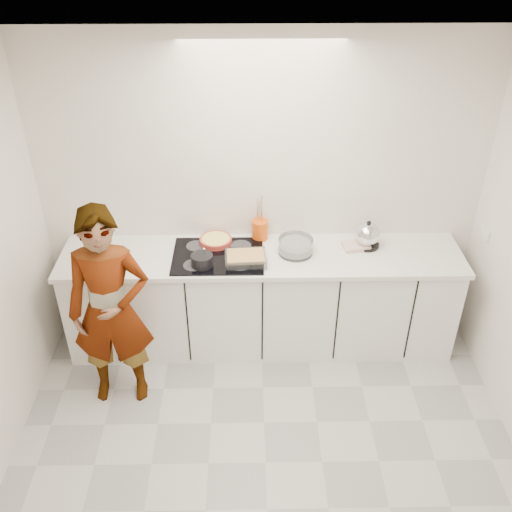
{
  "coord_description": "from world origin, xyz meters",
  "views": [
    {
      "loc": [
        -0.11,
        -2.54,
        3.41
      ],
      "look_at": [
        -0.05,
        1.05,
        1.05
      ],
      "focal_mm": 40.0,
      "sensor_mm": 36.0,
      "label": 1
    }
  ],
  "objects_px": {
    "tart_dish": "(216,240)",
    "kettle": "(367,235)",
    "saucepan": "(202,260)",
    "mixing_bowl": "(296,247)",
    "cook": "(111,310)",
    "hob": "(218,256)",
    "utensil_crock": "(260,230)",
    "baking_dish": "(246,258)"
  },
  "relations": [
    {
      "from": "hob",
      "to": "baking_dish",
      "type": "bearing_deg",
      "value": -23.3
    },
    {
      "from": "hob",
      "to": "tart_dish",
      "type": "xyz_separation_m",
      "value": [
        -0.02,
        0.19,
        0.03
      ]
    },
    {
      "from": "mixing_bowl",
      "to": "kettle",
      "type": "distance_m",
      "value": 0.6
    },
    {
      "from": "hob",
      "to": "utensil_crock",
      "type": "xyz_separation_m",
      "value": [
        0.34,
        0.27,
        0.08
      ]
    },
    {
      "from": "mixing_bowl",
      "to": "cook",
      "type": "xyz_separation_m",
      "value": [
        -1.38,
        -0.61,
        -0.14
      ]
    },
    {
      "from": "utensil_crock",
      "to": "cook",
      "type": "distance_m",
      "value": 1.39
    },
    {
      "from": "cook",
      "to": "baking_dish",
      "type": "bearing_deg",
      "value": 22.33
    },
    {
      "from": "hob",
      "to": "baking_dish",
      "type": "relative_size",
      "value": 2.17
    },
    {
      "from": "hob",
      "to": "tart_dish",
      "type": "relative_size",
      "value": 2.22
    },
    {
      "from": "mixing_bowl",
      "to": "cook",
      "type": "bearing_deg",
      "value": -156.17
    },
    {
      "from": "hob",
      "to": "baking_dish",
      "type": "distance_m",
      "value": 0.24
    },
    {
      "from": "baking_dish",
      "to": "utensil_crock",
      "type": "relative_size",
      "value": 1.98
    },
    {
      "from": "kettle",
      "to": "cook",
      "type": "xyz_separation_m",
      "value": [
        -1.97,
        -0.71,
        -0.18
      ]
    },
    {
      "from": "hob",
      "to": "tart_dish",
      "type": "distance_m",
      "value": 0.19
    },
    {
      "from": "hob",
      "to": "saucepan",
      "type": "bearing_deg",
      "value": -128.9
    },
    {
      "from": "saucepan",
      "to": "baking_dish",
      "type": "bearing_deg",
      "value": 8.24
    },
    {
      "from": "baking_dish",
      "to": "cook",
      "type": "relative_size",
      "value": 0.2
    },
    {
      "from": "kettle",
      "to": "hob",
      "type": "bearing_deg",
      "value": -173.35
    },
    {
      "from": "baking_dish",
      "to": "kettle",
      "type": "xyz_separation_m",
      "value": [
        0.99,
        0.24,
        0.05
      ]
    },
    {
      "from": "hob",
      "to": "cook",
      "type": "height_order",
      "value": "cook"
    },
    {
      "from": "baking_dish",
      "to": "tart_dish",
      "type": "bearing_deg",
      "value": 131.17
    },
    {
      "from": "baking_dish",
      "to": "kettle",
      "type": "relative_size",
      "value": 1.35
    },
    {
      "from": "saucepan",
      "to": "cook",
      "type": "xyz_separation_m",
      "value": [
        -0.64,
        -0.42,
        -0.15
      ]
    },
    {
      "from": "saucepan",
      "to": "mixing_bowl",
      "type": "distance_m",
      "value": 0.76
    },
    {
      "from": "hob",
      "to": "kettle",
      "type": "xyz_separation_m",
      "value": [
        1.21,
        0.14,
        0.09
      ]
    },
    {
      "from": "saucepan",
      "to": "mixing_bowl",
      "type": "xyz_separation_m",
      "value": [
        0.74,
        0.19,
        -0.0
      ]
    },
    {
      "from": "hob",
      "to": "mixing_bowl",
      "type": "bearing_deg",
      "value": 3.97
    },
    {
      "from": "tart_dish",
      "to": "baking_dish",
      "type": "distance_m",
      "value": 0.37
    },
    {
      "from": "cook",
      "to": "tart_dish",
      "type": "bearing_deg",
      "value": 42.34
    },
    {
      "from": "tart_dish",
      "to": "kettle",
      "type": "distance_m",
      "value": 1.24
    },
    {
      "from": "hob",
      "to": "cook",
      "type": "xyz_separation_m",
      "value": [
        -0.76,
        -0.57,
        -0.09
      ]
    },
    {
      "from": "mixing_bowl",
      "to": "utensil_crock",
      "type": "distance_m",
      "value": 0.36
    },
    {
      "from": "mixing_bowl",
      "to": "hob",
      "type": "bearing_deg",
      "value": -176.03
    },
    {
      "from": "mixing_bowl",
      "to": "kettle",
      "type": "relative_size",
      "value": 1.21
    },
    {
      "from": "hob",
      "to": "utensil_crock",
      "type": "bearing_deg",
      "value": 38.69
    },
    {
      "from": "tart_dish",
      "to": "mixing_bowl",
      "type": "bearing_deg",
      "value": -12.42
    },
    {
      "from": "mixing_bowl",
      "to": "cook",
      "type": "height_order",
      "value": "cook"
    },
    {
      "from": "mixing_bowl",
      "to": "utensil_crock",
      "type": "bearing_deg",
      "value": 140.74
    },
    {
      "from": "hob",
      "to": "cook",
      "type": "distance_m",
      "value": 0.95
    },
    {
      "from": "kettle",
      "to": "utensil_crock",
      "type": "distance_m",
      "value": 0.88
    },
    {
      "from": "mixing_bowl",
      "to": "utensil_crock",
      "type": "height_order",
      "value": "utensil_crock"
    },
    {
      "from": "mixing_bowl",
      "to": "tart_dish",
      "type": "bearing_deg",
      "value": 167.58
    }
  ]
}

